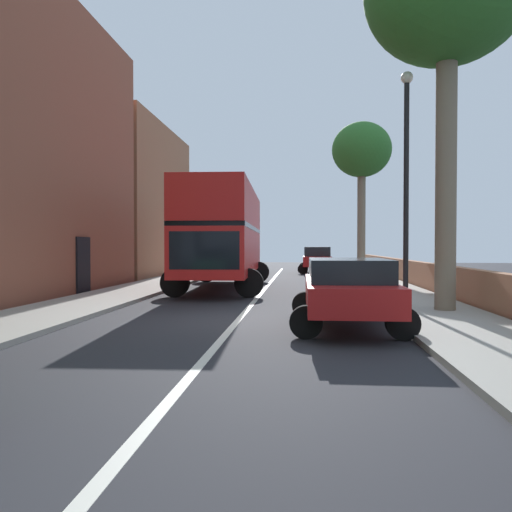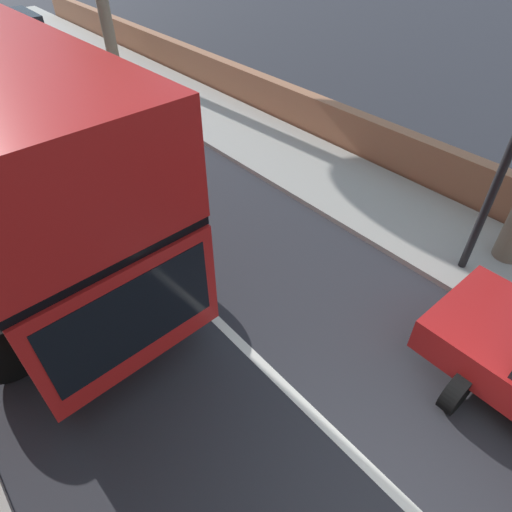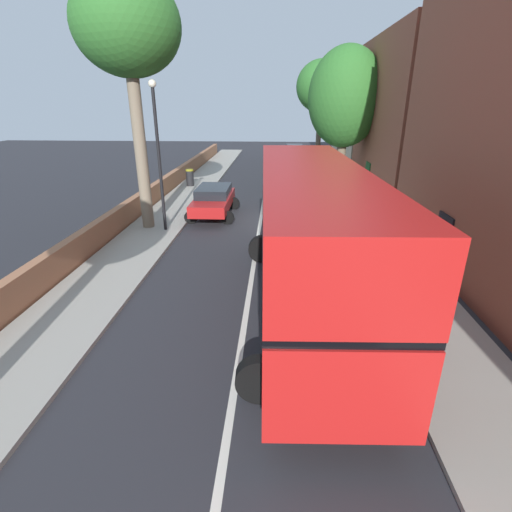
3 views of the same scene
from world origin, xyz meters
name	(u,v)px [view 1 (image 1 of 3)]	position (x,y,z in m)	size (l,w,h in m)	color
ground_plane	(238,321)	(0.00, 0.00, 0.00)	(84.00, 84.00, 0.00)	#28282D
road_centre_line	(238,321)	(0.00, 0.00, 0.00)	(0.16, 54.00, 0.01)	silver
sidewalk_left	(40,316)	(-4.90, 0.00, 0.06)	(2.60, 60.00, 0.12)	#9E998E
sidewalk_right	(450,321)	(4.90, 0.00, 0.06)	(2.60, 60.00, 0.12)	#9E998E
double_decker_bus	(224,232)	(-1.70, 8.86, 2.35)	(3.84, 10.70, 4.06)	red
parked_car_red_right_1	(348,287)	(2.50, -0.83, 0.88)	(2.46, 4.56, 1.50)	#AD1919
parked_car_red_right_2	(317,258)	(2.50, 20.87, 0.96)	(2.49, 4.51, 1.70)	#AD1919
street_tree_right_3	(362,152)	(4.89, 17.38, 7.09)	(3.35, 3.35, 8.68)	#7A6B56
lamppost_right	(406,170)	(4.30, 2.03, 3.81)	(0.32, 0.32, 6.31)	black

